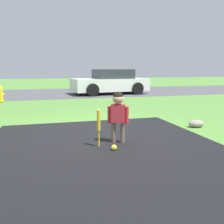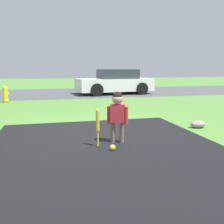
# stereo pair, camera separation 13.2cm
# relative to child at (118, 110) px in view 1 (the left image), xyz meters

# --- Properties ---
(ground_plane) EXTENTS (60.00, 60.00, 0.00)m
(ground_plane) POSITION_rel_child_xyz_m (-0.22, 0.98, -0.60)
(ground_plane) COLOR #518438
(driveway_strip) EXTENTS (3.94, 7.00, 0.01)m
(driveway_strip) POSITION_rel_child_xyz_m (-0.25, -1.52, -0.59)
(driveway_strip) COLOR black
(driveway_strip) RESTS_ON ground
(street_strip) EXTENTS (40.00, 6.00, 0.01)m
(street_strip) POSITION_rel_child_xyz_m (-0.22, 9.79, -0.59)
(street_strip) COLOR #4C4C51
(street_strip) RESTS_ON ground
(child) EXTENTS (0.35, 0.22, 0.92)m
(child) POSITION_rel_child_xyz_m (0.00, 0.00, 0.00)
(child) COLOR #6B5B4C
(child) RESTS_ON ground
(baseball_bat) EXTENTS (0.06, 0.06, 0.65)m
(baseball_bat) POSITION_rel_child_xyz_m (-0.38, -0.14, -0.17)
(baseball_bat) COLOR yellow
(baseball_bat) RESTS_ON ground
(sports_ball) EXTENTS (0.09, 0.09, 0.09)m
(sports_ball) POSITION_rel_child_xyz_m (-0.19, -0.40, -0.55)
(sports_ball) COLOR yellow
(sports_ball) RESTS_ON ground
(fire_hydrant) EXTENTS (0.26, 0.24, 0.66)m
(fire_hydrant) POSITION_rel_child_xyz_m (-2.85, 6.34, -0.27)
(fire_hydrant) COLOR yellow
(fire_hydrant) RESTS_ON ground
(parked_car) EXTENTS (4.02, 2.31, 1.28)m
(parked_car) POSITION_rel_child_xyz_m (2.19, 8.64, 0.01)
(parked_car) COLOR silver
(parked_car) RESTS_ON ground
(edging_rock) EXTENTS (0.36, 0.25, 0.17)m
(edging_rock) POSITION_rel_child_xyz_m (2.06, 0.68, -0.51)
(edging_rock) COLOR gray
(edging_rock) RESTS_ON ground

